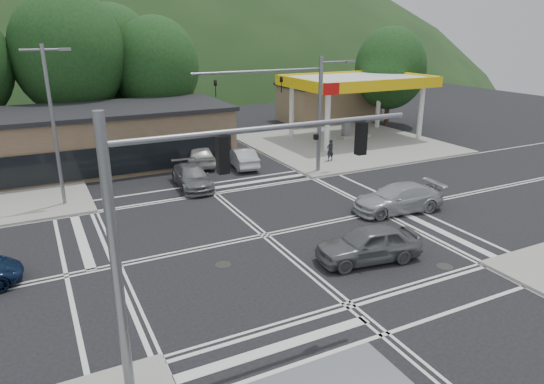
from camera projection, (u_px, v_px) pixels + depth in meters
name	position (u px, v px, depth m)	size (l,w,h in m)	color
ground	(265.00, 235.00, 24.08)	(120.00, 120.00, 0.00)	black
sidewalk_ne	(342.00, 143.00, 43.13)	(16.00, 16.00, 0.15)	gray
gas_station_canopy	(357.00, 84.00, 43.21)	(12.32, 8.34, 5.75)	silver
convenience_store	(329.00, 103.00, 53.12)	(10.00, 6.00, 3.80)	#846B4F
commercial_row	(59.00, 143.00, 34.39)	(24.00, 8.00, 4.00)	brown
hill_north	(75.00, 77.00, 100.14)	(252.00, 126.00, 140.00)	#1D3718
tree_n_b	(69.00, 53.00, 39.29)	(9.00, 9.00, 12.98)	#382619
tree_n_c	(156.00, 67.00, 42.70)	(7.60, 7.60, 10.87)	#382619
tree_n_e	(112.00, 58.00, 44.59)	(8.40, 8.40, 11.98)	#382619
tree_ne	(390.00, 68.00, 49.33)	(7.20, 7.20, 9.99)	#382619
streetlight_nw	(54.00, 119.00, 26.46)	(2.50, 0.25, 9.00)	slate
signal_mast_ne	(304.00, 102.00, 32.33)	(11.65, 0.30, 8.00)	slate
signal_mast_sw	(182.00, 215.00, 12.77)	(9.14, 0.28, 8.00)	slate
car_grey_center	(368.00, 244.00, 21.26)	(1.89, 4.70, 1.60)	#5B5E60
car_silver_east	(398.00, 198.00, 27.04)	(2.13, 5.24, 1.52)	#A6A8AD
car_queue_a	(242.00, 158.00, 35.67)	(1.50, 4.31, 1.42)	#A8ABAF
car_queue_b	(198.00, 154.00, 36.16)	(2.00, 4.98, 1.70)	beige
car_northbound	(192.00, 177.00, 31.11)	(1.96, 4.83, 1.40)	#5B5E60
pedestrian	(330.00, 150.00, 36.72)	(0.60, 0.39, 1.65)	black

